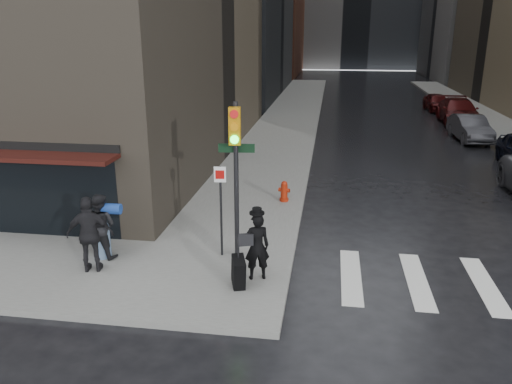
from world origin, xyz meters
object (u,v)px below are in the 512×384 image
traffic_light (234,160)px  parked_car_2 (470,128)px  man_overcoat (253,251)px  man_greycoat (90,235)px  man_jeans (100,226)px  parked_car_3 (458,111)px  parked_car_4 (437,102)px  fire_hydrant (284,192)px

traffic_light → parked_car_2: bearing=54.3°
man_overcoat → man_greycoat: (-4.03, -0.09, 0.20)m
man_overcoat → traffic_light: bearing=-79.7°
man_jeans → parked_car_3: bearing=-113.8°
parked_car_3 → man_jeans: bearing=-119.7°
man_overcoat → man_greycoat: size_ratio=0.95×
man_overcoat → parked_car_3: (10.00, 23.98, -0.12)m
man_jeans → parked_car_4: (13.84, 28.83, -0.36)m
traffic_light → parked_car_3: 25.22m
man_jeans → traffic_light: (3.49, 0.50, 1.76)m
man_jeans → man_greycoat: (0.13, -0.81, 0.10)m
man_overcoat → man_jeans: man_overcoat is taller
man_greycoat → parked_car_4: man_greycoat is taller
parked_car_2 → man_overcoat: bearing=-120.5°
man_greycoat → parked_car_2: 22.88m
parked_car_2 → parked_car_3: size_ratio=0.77×
man_overcoat → traffic_light: size_ratio=0.45×
man_greycoat → parked_car_3: 27.87m
fire_hydrant → parked_car_4: 25.42m
man_greycoat → traffic_light: bearing=-171.0°
parked_car_3 → parked_car_4: (-0.32, 5.56, -0.14)m
parked_car_3 → parked_car_4: bearing=94.9°
man_jeans → parked_car_4: size_ratio=0.45×
man_greycoat → parked_car_4: 32.66m
man_jeans → traffic_light: size_ratio=0.43×
parked_car_3 → parked_car_4: parked_car_3 is taller
man_overcoat → man_jeans: (-4.16, 0.72, 0.10)m
parked_car_2 → traffic_light: bearing=-123.8°
man_jeans → fire_hydrant: bearing=-121.9°
parked_car_4 → parked_car_2: bearing=-94.0°
fire_hydrant → parked_car_3: size_ratio=0.13×
man_overcoat → parked_car_3: bearing=-131.0°
traffic_light → fire_hydrant: bearing=74.7°
man_overcoat → parked_car_4: size_ratio=0.48×
fire_hydrant → parked_car_2: (9.23, 12.44, 0.22)m
man_jeans → parked_car_4: 31.98m
parked_car_4 → parked_car_3: bearing=-89.2°
man_jeans → man_overcoat: bearing=177.8°
parked_car_3 → man_greycoat: bearing=-118.6°
man_greycoat → traffic_light: size_ratio=0.47×
man_overcoat → parked_car_2: (9.40, 18.42, -0.22)m
man_greycoat → traffic_light: (3.37, 1.31, 1.67)m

